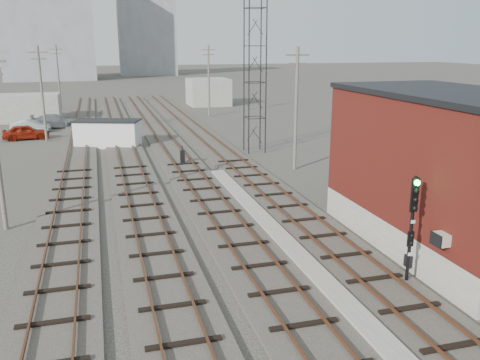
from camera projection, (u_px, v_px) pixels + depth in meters
name	position (u px, v px, depth m)	size (l,w,h in m)	color
ground	(158.00, 116.00, 66.47)	(320.00, 320.00, 0.00)	#282621
track_right	(211.00, 144.00, 47.58)	(3.20, 90.00, 0.39)	#332D28
track_mid_right	(169.00, 146.00, 46.53)	(3.20, 90.00, 0.39)	#332D28
track_mid_left	(124.00, 148.00, 45.49)	(3.20, 90.00, 0.39)	#332D28
track_left	(77.00, 151.00, 44.44)	(3.20, 90.00, 0.39)	#332D28
platform_curb	(286.00, 244.00, 23.82)	(0.90, 28.00, 0.26)	gray
brick_building	(449.00, 172.00, 22.88)	(6.54, 12.20, 7.22)	gray
lattice_tower	(255.00, 64.00, 42.72)	(1.60, 1.60, 15.00)	black
utility_pole_left_b	(42.00, 91.00, 48.01)	(1.80, 0.24, 9.00)	#595147
utility_pole_left_c	(58.00, 76.00, 71.24)	(1.80, 0.24, 9.00)	#595147
utility_pole_right_a	(296.00, 106.00, 37.18)	(1.80, 0.24, 9.00)	#595147
utility_pole_right_b	(209.00, 79.00, 65.06)	(1.80, 0.24, 9.00)	#595147
apartment_left	(48.00, 19.00, 127.53)	(22.00, 14.00, 30.00)	gray
apartment_right	(146.00, 30.00, 148.79)	(16.00, 12.00, 26.00)	gray
shed_left	(25.00, 108.00, 61.86)	(8.00, 5.00, 3.20)	gray
shed_right	(208.00, 92.00, 77.59)	(6.00, 6.00, 4.00)	gray
signal_mast	(412.00, 221.00, 19.34)	(0.40, 0.42, 4.43)	gray
switch_stand	(182.00, 157.00, 39.48)	(0.34, 0.34, 1.43)	black
site_trailer	(108.00, 133.00, 46.45)	(6.37, 4.34, 2.47)	silver
car_red	(26.00, 132.00, 50.04)	(1.74, 4.34, 1.48)	maroon
car_silver	(31.00, 126.00, 54.12)	(1.37, 3.94, 1.30)	#ACAFB4
car_grey	(55.00, 121.00, 56.97)	(2.12, 5.22, 1.51)	slate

